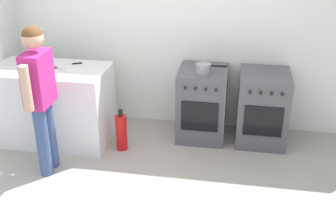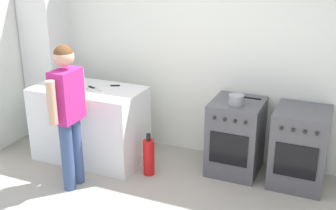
% 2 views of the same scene
% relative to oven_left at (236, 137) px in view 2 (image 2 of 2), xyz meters
% --- Properties ---
extents(back_wall, '(6.00, 0.10, 2.60)m').
position_rel_oven_left_xyz_m(back_wall, '(-0.35, 0.37, 0.87)').
color(back_wall, silver).
rests_on(back_wall, ground).
extents(counter_unit, '(1.30, 0.70, 0.90)m').
position_rel_oven_left_xyz_m(counter_unit, '(-1.70, -0.38, 0.02)').
color(counter_unit, silver).
rests_on(counter_unit, ground).
extents(oven_left, '(0.56, 0.62, 0.85)m').
position_rel_oven_left_xyz_m(oven_left, '(0.00, 0.00, 0.00)').
color(oven_left, '#4C4C51').
rests_on(oven_left, ground).
extents(oven_right, '(0.56, 0.62, 0.85)m').
position_rel_oven_left_xyz_m(oven_right, '(0.70, 0.00, 0.00)').
color(oven_right, '#4C4C51').
rests_on(oven_right, ground).
extents(pot, '(0.35, 0.17, 0.11)m').
position_rel_oven_left_xyz_m(pot, '(0.01, -0.10, 0.48)').
color(pot, gray).
rests_on(pot, oven_left).
extents(knife_carving, '(0.33, 0.11, 0.01)m').
position_rel_oven_left_xyz_m(knife_carving, '(-1.84, -0.37, 0.48)').
color(knife_carving, silver).
rests_on(knife_carving, counter_unit).
extents(knife_paring, '(0.20, 0.11, 0.01)m').
position_rel_oven_left_xyz_m(knife_paring, '(-1.47, -0.20, 0.48)').
color(knife_paring, silver).
rests_on(knife_paring, counter_unit).
extents(knife_utility, '(0.24, 0.12, 0.01)m').
position_rel_oven_left_xyz_m(knife_utility, '(-1.61, -0.37, 0.48)').
color(knife_utility, silver).
rests_on(knife_utility, counter_unit).
extents(knife_bread, '(0.35, 0.09, 0.01)m').
position_rel_oven_left_xyz_m(knife_bread, '(-1.59, -0.63, 0.48)').
color(knife_bread, silver).
rests_on(knife_bread, counter_unit).
extents(person, '(0.21, 0.57, 1.55)m').
position_rel_oven_left_xyz_m(person, '(-1.51, -1.02, 0.49)').
color(person, '#384C7A').
rests_on(person, ground).
extents(fire_extinguisher, '(0.13, 0.13, 0.50)m').
position_rel_oven_left_xyz_m(fire_extinguisher, '(-0.87, -0.48, -0.21)').
color(fire_extinguisher, red).
rests_on(fire_extinguisher, ground).
extents(larder_cabinet, '(0.48, 0.44, 2.00)m').
position_rel_oven_left_xyz_m(larder_cabinet, '(-2.65, 0.10, 0.57)').
color(larder_cabinet, silver).
rests_on(larder_cabinet, ground).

